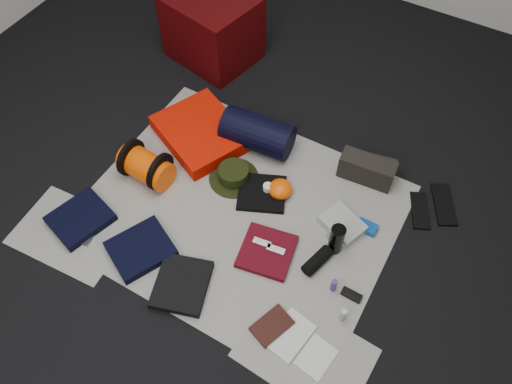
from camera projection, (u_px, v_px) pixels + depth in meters
The scene contains 37 objects.
floor at pixel (239, 214), 2.71m from camera, with size 4.50×4.50×0.02m, color black.
newspaper_mat at pixel (239, 212), 2.70m from camera, with size 1.60×1.30×0.01m, color #B6B2A8.
newspaper_sheet_front_left at pixel (71, 233), 2.62m from camera, with size 0.58×0.40×0.00m, color #B6B2A8.
newspaper_sheet_front_right at pixel (305, 353), 2.27m from camera, with size 0.58×0.40×0.00m, color #B6B2A8.
red_cabinet at pixel (212, 28), 3.24m from camera, with size 0.53×0.44×0.44m, color #440506.
sleeping_pad at pixel (201, 133), 2.95m from camera, with size 0.51×0.42×0.09m, color red.
stuff_sack at pixel (146, 167), 2.76m from camera, with size 0.17×0.17×0.29m, color #FF5104.
sack_strap_left at pixel (131, 157), 2.77m from camera, with size 0.22×0.22×0.03m, color black.
sack_strap_right at pixel (160, 172), 2.71m from camera, with size 0.22×0.22×0.03m, color black.
navy_duffel at pixel (257, 133), 2.87m from camera, with size 0.21×0.21×0.41m, color black.
boonie_brim at pixel (234, 178), 2.82m from camera, with size 0.28×0.28×0.01m, color black.
boonie_crown at pixel (234, 173), 2.78m from camera, with size 0.17×0.17×0.07m, color black.
hiking_boot_left at pixel (367, 169), 2.76m from camera, with size 0.30×0.11×0.15m, color black.
hiking_boot_right at pixel (373, 167), 2.79m from camera, with size 0.24×0.09×0.12m, color black.
flip_flop_left at pixel (420, 210), 2.70m from camera, with size 0.09×0.24×0.01m, color black.
flip_flop_right at pixel (444, 204), 2.72m from camera, with size 0.10×0.27×0.01m, color black.
trousers_navy_a at pixel (80, 218), 2.64m from camera, with size 0.26×0.29×0.05m, color black.
trousers_navy_b at pixel (141, 249), 2.54m from camera, with size 0.26×0.30×0.05m, color black.
trousers_charcoal at pixel (182, 284), 2.43m from camera, with size 0.25×0.29×0.04m, color black.
black_tshirt at pixel (262, 193), 2.75m from camera, with size 0.26×0.24×0.03m, color black.
red_shirt at pixel (267, 251), 2.54m from camera, with size 0.26×0.26×0.03m, color #530914.
orange_stuff_sack at pixel (280, 189), 2.73m from camera, with size 0.13×0.13×0.09m, color #FF5104.
first_aid_pouch at pixel (342, 224), 2.62m from camera, with size 0.22×0.16×0.05m, color #9BA49C.
water_bottle at pixel (336, 239), 2.49m from camera, with size 0.08×0.08×0.19m, color black.
speaker at pixel (317, 261), 2.49m from camera, with size 0.07×0.07×0.17m, color black.
compact_camera at pixel (338, 239), 2.58m from camera, with size 0.11×0.06×0.04m, color silver.
cyan_case at pixel (367, 227), 2.62m from camera, with size 0.11×0.07×0.03m, color #0F4495.
toiletry_purple at pixel (334, 285), 2.41m from camera, with size 0.03×0.03×0.09m, color #4B277E.
toiletry_clear at pixel (343, 315), 2.32m from camera, with size 0.03×0.03×0.09m, color #9DA19D.
paperback_book at pixel (272, 326), 2.32m from camera, with size 0.12×0.19×0.03m, color black.
map_booklet at pixel (290, 335), 2.30m from camera, with size 0.15×0.22×0.01m, color silver.
map_printout at pixel (316, 357), 2.25m from camera, with size 0.13×0.17×0.01m, color silver.
sunglasses at pixel (351, 295), 2.41m from camera, with size 0.10×0.04×0.03m, color black.
key_cluster at pixel (86, 240), 2.59m from camera, with size 0.07×0.07×0.01m, color silver.
tape_roll at pixel (268, 187), 2.73m from camera, with size 0.05×0.05×0.04m, color white.
energy_bar_a at pixel (262, 243), 2.54m from camera, with size 0.10×0.04×0.01m, color silver.
energy_bar_b at pixel (276, 250), 2.52m from camera, with size 0.10×0.04×0.01m, color silver.
Camera 1 is at (0.79, -1.20, 2.28)m, focal length 35.00 mm.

